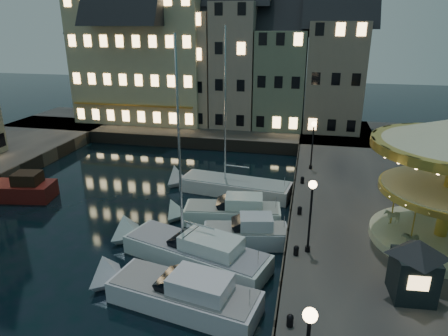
% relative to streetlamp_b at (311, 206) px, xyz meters
% --- Properties ---
extents(ground, '(160.00, 160.00, 0.00)m').
position_rel_streetlamp_b_xyz_m(ground, '(-7.20, -1.00, -4.02)').
color(ground, black).
rests_on(ground, ground).
extents(quay_east, '(16.00, 56.00, 1.30)m').
position_rel_streetlamp_b_xyz_m(quay_east, '(6.80, 5.00, -3.37)').
color(quay_east, '#474442').
rests_on(quay_east, ground).
extents(quay_north, '(44.00, 12.00, 1.30)m').
position_rel_streetlamp_b_xyz_m(quay_north, '(-15.20, 27.00, -3.37)').
color(quay_north, '#474442').
rests_on(quay_north, ground).
extents(quaywall_e, '(0.15, 44.00, 1.30)m').
position_rel_streetlamp_b_xyz_m(quaywall_e, '(-1.20, 5.00, -3.37)').
color(quaywall_e, '#47423A').
rests_on(quaywall_e, ground).
extents(quaywall_n, '(48.00, 0.15, 1.30)m').
position_rel_streetlamp_b_xyz_m(quaywall_n, '(-13.20, 21.00, -3.37)').
color(quaywall_n, '#47423A').
rests_on(quaywall_n, ground).
extents(streetlamp_b, '(0.44, 0.44, 4.17)m').
position_rel_streetlamp_b_xyz_m(streetlamp_b, '(0.00, 0.00, 0.00)').
color(streetlamp_b, black).
rests_on(streetlamp_b, quay_east).
extents(streetlamp_c, '(0.44, 0.44, 4.17)m').
position_rel_streetlamp_b_xyz_m(streetlamp_c, '(0.00, 13.50, 0.00)').
color(streetlamp_c, black).
rests_on(streetlamp_c, quay_east).
extents(bollard_a, '(0.30, 0.30, 0.57)m').
position_rel_streetlamp_b_xyz_m(bollard_a, '(-0.60, -6.00, -2.41)').
color(bollard_a, black).
rests_on(bollard_a, quay_east).
extents(bollard_b, '(0.30, 0.30, 0.57)m').
position_rel_streetlamp_b_xyz_m(bollard_b, '(-0.60, -0.50, -2.41)').
color(bollard_b, black).
rests_on(bollard_b, quay_east).
extents(bollard_c, '(0.30, 0.30, 0.57)m').
position_rel_streetlamp_b_xyz_m(bollard_c, '(-0.60, 4.50, -2.41)').
color(bollard_c, black).
rests_on(bollard_c, quay_east).
extents(bollard_d, '(0.30, 0.30, 0.57)m').
position_rel_streetlamp_b_xyz_m(bollard_d, '(-0.60, 10.00, -2.41)').
color(bollard_d, black).
rests_on(bollard_d, quay_east).
extents(townhouse_na, '(5.50, 8.00, 12.80)m').
position_rel_streetlamp_b_xyz_m(townhouse_na, '(-26.70, 29.00, 3.76)').
color(townhouse_na, gray).
rests_on(townhouse_na, quay_north).
extents(townhouse_nb, '(6.16, 8.00, 13.80)m').
position_rel_streetlamp_b_xyz_m(townhouse_nb, '(-21.25, 29.00, 4.26)').
color(townhouse_nb, '#7D6C5E').
rests_on(townhouse_nb, quay_north).
extents(townhouse_nc, '(6.82, 8.00, 14.80)m').
position_rel_streetlamp_b_xyz_m(townhouse_nc, '(-15.20, 29.00, 4.76)').
color(townhouse_nc, tan).
rests_on(townhouse_nc, quay_north).
extents(townhouse_nd, '(5.50, 8.00, 15.80)m').
position_rel_streetlamp_b_xyz_m(townhouse_nd, '(-9.45, 29.00, 5.26)').
color(townhouse_nd, gray).
rests_on(townhouse_nd, quay_north).
extents(townhouse_ne, '(6.16, 8.00, 12.80)m').
position_rel_streetlamp_b_xyz_m(townhouse_ne, '(-4.00, 29.00, 3.76)').
color(townhouse_ne, slate).
rests_on(townhouse_ne, quay_north).
extents(townhouse_nf, '(6.82, 8.00, 13.80)m').
position_rel_streetlamp_b_xyz_m(townhouse_nf, '(2.05, 29.00, 4.26)').
color(townhouse_nf, gray).
rests_on(townhouse_nf, quay_north).
extents(hotel_corner, '(17.60, 9.00, 16.80)m').
position_rel_streetlamp_b_xyz_m(hotel_corner, '(-21.20, 29.00, 5.76)').
color(hotel_corner, '#C3B993').
rests_on(hotel_corner, quay_north).
extents(motorboat_b, '(8.59, 3.91, 2.15)m').
position_rel_streetlamp_b_xyz_m(motorboat_b, '(-6.14, -4.17, -3.37)').
color(motorboat_b, silver).
rests_on(motorboat_b, ground).
extents(motorboat_c, '(9.74, 5.21, 13.03)m').
position_rel_streetlamp_b_xyz_m(motorboat_c, '(-6.63, -0.31, -3.34)').
color(motorboat_c, silver).
rests_on(motorboat_c, ground).
extents(motorboat_d, '(6.37, 3.14, 2.15)m').
position_rel_streetlamp_b_xyz_m(motorboat_d, '(-4.19, 2.13, -3.38)').
color(motorboat_d, silver).
rests_on(motorboat_d, ground).
extents(motorboat_e, '(7.73, 3.12, 2.15)m').
position_rel_streetlamp_b_xyz_m(motorboat_e, '(-5.59, 5.00, -3.38)').
color(motorboat_e, silver).
rests_on(motorboat_e, ground).
extents(motorboat_f, '(10.03, 3.87, 13.27)m').
position_rel_streetlamp_b_xyz_m(motorboat_f, '(-6.47, 10.01, -3.49)').
color(motorboat_f, silver).
rests_on(motorboat_f, ground).
extents(red_fishing_boat, '(6.93, 3.34, 5.69)m').
position_rel_streetlamp_b_xyz_m(red_fishing_boat, '(-22.84, 5.19, -3.33)').
color(red_fishing_boat, '#5B1512').
rests_on(red_fishing_boat, ground).
extents(ticket_kiosk, '(2.84, 2.84, 3.32)m').
position_rel_streetlamp_b_xyz_m(ticket_kiosk, '(4.65, -2.90, -0.74)').
color(ticket_kiosk, black).
rests_on(ticket_kiosk, quay_east).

